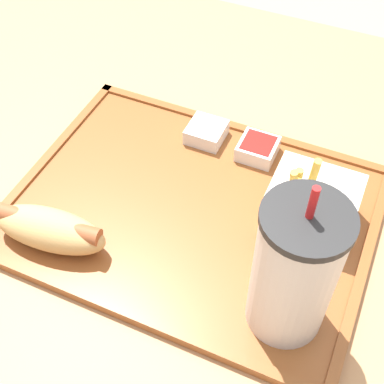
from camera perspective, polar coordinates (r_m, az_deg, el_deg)
dining_table at (r=0.98m, az=0.45°, el=-16.90°), size 1.33×1.00×0.75m
food_tray at (r=0.66m, az=-0.00°, el=-1.96°), size 0.44×0.33×0.01m
soda_cup at (r=0.52m, az=10.87°, el=-8.28°), size 0.08×0.08×0.20m
hot_dog_far at (r=0.63m, az=-14.96°, el=-3.82°), size 0.14×0.07×0.05m
fries_carton at (r=0.64m, az=12.69°, el=-1.13°), size 0.10×0.08×0.11m
sauce_cup_mayo at (r=0.74m, az=1.54°, el=6.45°), size 0.05×0.05×0.02m
sauce_cup_ketchup at (r=0.72m, az=7.03°, el=4.65°), size 0.05×0.05×0.02m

